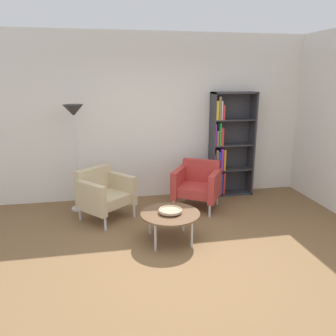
% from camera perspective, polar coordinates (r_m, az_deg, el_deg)
% --- Properties ---
extents(ground_plane, '(8.32, 8.32, 0.00)m').
position_cam_1_polar(ground_plane, '(4.25, 2.39, -15.44)').
color(ground_plane, brown).
extents(plaster_back_panel, '(6.40, 0.12, 2.90)m').
position_cam_1_polar(plaster_back_panel, '(6.12, -2.75, 8.44)').
color(plaster_back_panel, silver).
rests_on(plaster_back_panel, ground_plane).
extents(bookshelf_tall, '(0.80, 0.30, 1.90)m').
position_cam_1_polar(bookshelf_tall, '(6.34, 9.80, 3.49)').
color(bookshelf_tall, '#333338').
rests_on(bookshelf_tall, ground_plane).
extents(coffee_table_low, '(0.80, 0.80, 0.40)m').
position_cam_1_polar(coffee_table_low, '(4.58, 0.38, -7.90)').
color(coffee_table_low, brown).
rests_on(coffee_table_low, ground_plane).
extents(decorative_bowl, '(0.32, 0.32, 0.05)m').
position_cam_1_polar(decorative_bowl, '(4.55, 0.38, -7.16)').
color(decorative_bowl, tan).
rests_on(decorative_bowl, coffee_table_low).
extents(armchair_spare_guest, '(0.94, 0.91, 0.78)m').
position_cam_1_polar(armchair_spare_guest, '(5.74, 5.00, -2.64)').
color(armchair_spare_guest, '#B73833').
rests_on(armchair_spare_guest, ground_plane).
extents(armchair_by_bookshelf, '(0.95, 0.94, 0.78)m').
position_cam_1_polar(armchair_by_bookshelf, '(5.37, -10.75, -4.11)').
color(armchair_by_bookshelf, '#C6B289').
rests_on(armchair_by_bookshelf, ground_plane).
extents(floor_lamp_torchiere, '(0.32, 0.32, 1.74)m').
position_cam_1_polar(floor_lamp_torchiere, '(5.59, -15.49, 7.26)').
color(floor_lamp_torchiere, silver).
rests_on(floor_lamp_torchiere, ground_plane).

